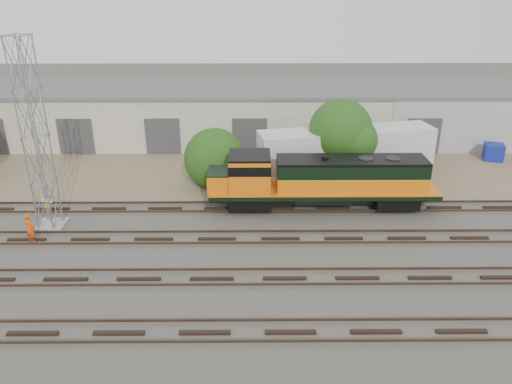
{
  "coord_description": "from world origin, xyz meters",
  "views": [
    {
      "loc": [
        2.25,
        -26.16,
        15.37
      ],
      "look_at": [
        2.47,
        4.0,
        2.2
      ],
      "focal_mm": 35.0,
      "sensor_mm": 36.0,
      "label": 1
    }
  ],
  "objects_px": {
    "locomotive": "(320,180)",
    "signal_tower": "(36,140)",
    "worker": "(30,228)",
    "semi_trailer": "(350,149)"
  },
  "relations": [
    {
      "from": "locomotive",
      "to": "semi_trailer",
      "type": "bearing_deg",
      "value": 60.4
    },
    {
      "from": "worker",
      "to": "semi_trailer",
      "type": "bearing_deg",
      "value": -129.24
    },
    {
      "from": "worker",
      "to": "semi_trailer",
      "type": "relative_size",
      "value": 0.14
    },
    {
      "from": "locomotive",
      "to": "worker",
      "type": "bearing_deg",
      "value": -165.94
    },
    {
      "from": "worker",
      "to": "semi_trailer",
      "type": "distance_m",
      "value": 23.87
    },
    {
      "from": "locomotive",
      "to": "worker",
      "type": "distance_m",
      "value": 19.13
    },
    {
      "from": "locomotive",
      "to": "signal_tower",
      "type": "distance_m",
      "value": 18.65
    },
    {
      "from": "locomotive",
      "to": "signal_tower",
      "type": "xyz_separation_m",
      "value": [
        -18.09,
        -2.53,
        3.73
      ]
    },
    {
      "from": "worker",
      "to": "signal_tower",
      "type": "bearing_deg",
      "value": -75.45
    },
    {
      "from": "signal_tower",
      "to": "semi_trailer",
      "type": "height_order",
      "value": "signal_tower"
    }
  ]
}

